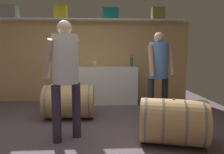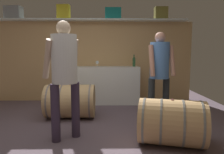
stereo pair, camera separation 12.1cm
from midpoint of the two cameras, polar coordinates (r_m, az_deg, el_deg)
The scene contains 15 objects.
ground_plane at distance 3.81m, azimuth -7.59°, elevation -12.77°, with size 6.49×8.29×0.02m, color #5D4E59.
back_wall_panel at distance 5.50m, azimuth -5.47°, elevation 4.21°, with size 5.29×0.10×2.04m, color tan.
high_shelf_board at distance 5.40m, azimuth -5.73°, elevation 15.21°, with size 4.86×0.40×0.03m, color silver.
toolcase_grey at distance 5.87m, azimuth -24.72°, elevation 15.64°, with size 0.38×0.28×0.31m, color gray.
toolcase_yellow at distance 5.52m, azimuth -12.46°, elevation 16.92°, with size 0.30×0.19×0.35m, color yellow.
toolcase_teal at distance 5.41m, azimuth 0.99°, elevation 16.86°, with size 0.39×0.27×0.27m, color #137C78.
toolcase_olive at distance 5.59m, azimuth 13.84°, elevation 16.52°, with size 0.31×0.22×0.31m, color olive.
work_cabinet at distance 5.20m, azimuth -1.56°, elevation -2.16°, with size 1.73×0.55×0.91m, color white.
wine_bottle_green at distance 5.21m, azimuth 6.69°, elevation 4.25°, with size 0.07×0.07×0.29m.
wine_glass at distance 5.05m, azimuth -3.37°, elevation 3.93°, with size 0.08×0.08×0.15m.
wine_barrel_near at distance 4.11m, azimuth -10.46°, elevation -6.50°, with size 0.93×0.66×0.66m.
wine_barrel_far at distance 3.02m, azimuth 17.09°, elevation -11.76°, with size 1.00×0.81×0.63m.
tasting_cup at distance 4.04m, azimuth -9.92°, elevation -1.72°, with size 0.06×0.06×0.04m, color red.
winemaker_pouring at distance 3.00m, azimuth -11.78°, elevation 2.44°, with size 0.55×0.48×1.69m.
visitor_tasting at distance 3.89m, azimuth 13.75°, elevation 2.66°, with size 0.51×0.41×1.62m.
Camera 2 is at (0.49, -2.93, 1.25)m, focal length 33.45 mm.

